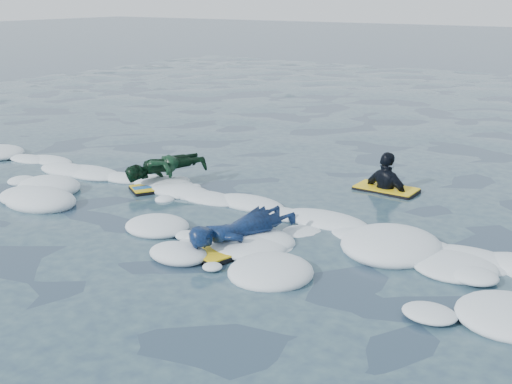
# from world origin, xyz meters

# --- Properties ---
(ground) EXTENTS (120.00, 120.00, 0.00)m
(ground) POSITION_xyz_m (0.00, 0.00, 0.00)
(ground) COLOR #1D2C45
(ground) RESTS_ON ground
(foam_band) EXTENTS (12.00, 3.10, 0.30)m
(foam_band) POSITION_xyz_m (0.00, 1.03, 0.00)
(foam_band) COLOR white
(foam_band) RESTS_ON ground
(prone_woman_unit) EXTENTS (0.97, 1.70, 0.42)m
(prone_woman_unit) POSITION_xyz_m (1.37, 0.24, 0.21)
(prone_woman_unit) COLOR black
(prone_woman_unit) RESTS_ON ground
(prone_child_unit) EXTENTS (1.21, 1.51, 0.54)m
(prone_child_unit) POSITION_xyz_m (-1.17, 1.71, 0.28)
(prone_child_unit) COLOR black
(prone_child_unit) RESTS_ON ground
(waiting_rider_unit) EXTENTS (1.02, 0.58, 1.52)m
(waiting_rider_unit) POSITION_xyz_m (2.05, 3.48, -0.08)
(waiting_rider_unit) COLOR black
(waiting_rider_unit) RESTS_ON ground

